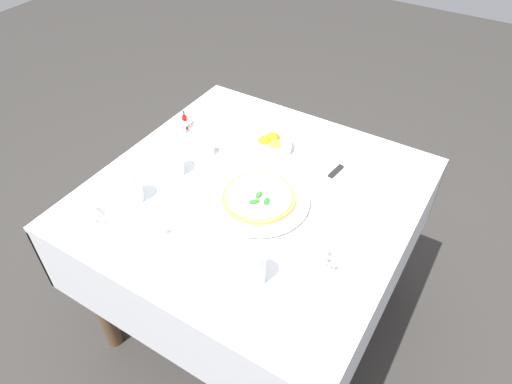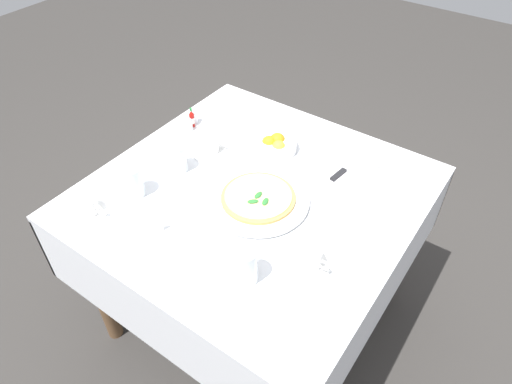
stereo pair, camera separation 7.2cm
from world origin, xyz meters
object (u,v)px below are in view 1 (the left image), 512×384
object	(u,v)px
coffee_cup_near_right	(314,256)
salt_shaker	(187,119)
water_glass_left_edge	(173,163)
hot_sauce_bottle	(185,121)
pizza	(259,197)
water_glass_far_left	(253,267)
dinner_knife	(343,164)
water_glass_center_back	(131,188)
napkin_folded	(342,168)
citrus_bowl	(271,144)
coffee_cup_back_corner	(85,215)
pepper_shaker	(183,127)
menu_card	(150,229)
coffee_cup_right_edge	(204,148)
pizza_plate	(259,200)

from	to	relation	value
coffee_cup_near_right	salt_shaker	size ratio (longest dim) A/B	2.36
coffee_cup_near_right	water_glass_left_edge	world-z (taller)	water_glass_left_edge
coffee_cup_near_right	hot_sauce_bottle	xyz separation A→B (m)	(0.35, 0.73, 0.00)
pizza	water_glass_far_left	xyz separation A→B (m)	(-0.27, -0.15, 0.03)
dinner_knife	salt_shaker	world-z (taller)	salt_shaker
water_glass_center_back	napkin_folded	bearing A→B (deg)	-46.37
citrus_bowl	hot_sauce_bottle	distance (m)	0.36
dinner_knife	hot_sauce_bottle	xyz separation A→B (m)	(-0.09, 0.63, 0.01)
water_glass_far_left	water_glass_center_back	distance (m)	0.51
coffee_cup_back_corner	salt_shaker	xyz separation A→B (m)	(0.60, 0.06, -0.00)
coffee_cup_near_right	napkin_folded	distance (m)	0.44
coffee_cup_back_corner	hot_sauce_bottle	world-z (taller)	hot_sauce_bottle
water_glass_center_back	water_glass_far_left	bearing A→B (deg)	-97.67
pizza	pepper_shaker	xyz separation A→B (m)	(0.18, 0.46, 0.00)
coffee_cup_back_corner	water_glass_center_back	xyz separation A→B (m)	(0.15, -0.06, 0.02)
napkin_folded	menu_card	xyz separation A→B (m)	(-0.60, 0.37, 0.02)
pizza	water_glass_far_left	distance (m)	0.31
water_glass_left_edge	hot_sauce_bottle	distance (m)	0.27
water_glass_left_edge	dinner_knife	size ratio (longest dim) A/B	0.53
coffee_cup_right_edge	coffee_cup_back_corner	bearing A→B (deg)	166.70
dinner_knife	citrus_bowl	distance (m)	0.28
pizza	hot_sauce_bottle	size ratio (longest dim) A/B	2.94
water_glass_center_back	citrus_bowl	world-z (taller)	water_glass_center_back
water_glass_center_back	salt_shaker	xyz separation A→B (m)	(0.44, 0.12, -0.02)
water_glass_center_back	pizza	bearing A→B (deg)	-60.43
pizza	salt_shaker	bearing A→B (deg)	63.50
pizza_plate	salt_shaker	size ratio (longest dim) A/B	5.94
coffee_cup_right_edge	water_glass_left_edge	world-z (taller)	water_glass_left_edge
coffee_cup_back_corner	pizza_plate	bearing A→B (deg)	-49.45
pizza_plate	water_glass_center_back	world-z (taller)	water_glass_center_back
coffee_cup_back_corner	salt_shaker	bearing A→B (deg)	5.87
dinner_knife	citrus_bowl	xyz separation A→B (m)	(-0.03, 0.28, 0.00)
citrus_bowl	pizza_plate	bearing A→B (deg)	-157.88
coffee_cup_back_corner	water_glass_left_edge	world-z (taller)	water_glass_left_edge
coffee_cup_back_corner	water_glass_center_back	world-z (taller)	water_glass_center_back
pizza_plate	water_glass_far_left	bearing A→B (deg)	-151.63
coffee_cup_back_corner	citrus_bowl	bearing A→B (deg)	-26.19
water_glass_far_left	citrus_bowl	distance (m)	0.60
pizza_plate	water_glass_left_edge	bearing A→B (deg)	94.62
pizza_plate	coffee_cup_near_right	world-z (taller)	coffee_cup_near_right
coffee_cup_near_right	pepper_shaker	xyz separation A→B (m)	(0.32, 0.72, -0.00)
coffee_cup_right_edge	water_glass_left_edge	xyz separation A→B (m)	(-0.14, 0.03, 0.02)
water_glass_left_edge	pizza	bearing A→B (deg)	-85.43
pizza_plate	water_glass_left_edge	xyz separation A→B (m)	(-0.03, 0.33, 0.04)
pizza_plate	napkin_folded	distance (m)	0.34
pizza_plate	coffee_cup_near_right	size ratio (longest dim) A/B	2.52
pizza_plate	menu_card	size ratio (longest dim) A/B	4.69
water_glass_far_left	dinner_knife	bearing A→B (deg)	-1.85
hot_sauce_bottle	menu_card	size ratio (longest dim) A/B	1.17
dinner_knife	coffee_cup_near_right	bearing A→B (deg)	-159.63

